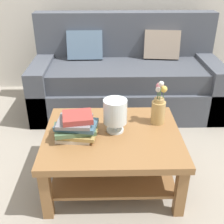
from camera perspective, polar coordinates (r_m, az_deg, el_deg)
name	(u,v)px	position (r m, az deg, el deg)	size (l,w,h in m)	color
ground_plane	(118,153)	(2.62, 1.27, -8.33)	(10.00, 10.00, 0.00)	gray
couch	(126,78)	(3.28, 2.81, 6.86)	(2.08, 0.90, 1.06)	#474C56
coffee_table	(114,147)	(2.15, 0.31, -7.19)	(1.01, 0.83, 0.44)	olive
book_stack_main	(76,127)	(2.01, -7.32, -2.95)	(0.33, 0.25, 0.18)	beige
glass_hurricane_vase	(115,112)	(2.03, 0.65, -0.09)	(0.17, 0.17, 0.25)	silver
flower_pitcher	(159,107)	(2.18, 9.46, 0.94)	(0.11, 0.12, 0.36)	tan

